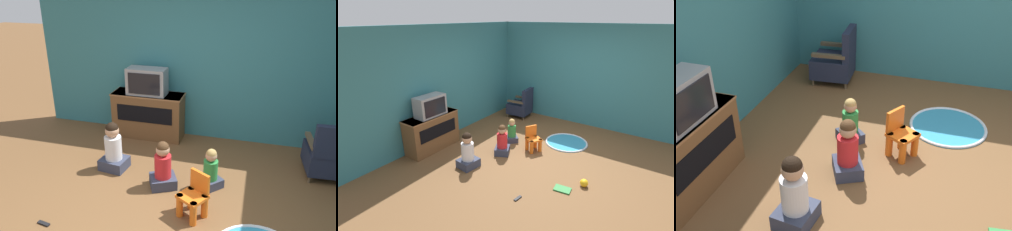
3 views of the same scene
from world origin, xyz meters
The scene contains 9 objects.
wall_back centered at (-0.33, 2.48, 1.29)m, with size 5.33×0.12×2.58m.
tv_cabinet centered at (-0.99, 2.18, 0.40)m, with size 1.20×0.44×0.77m.
television centered at (-0.99, 2.15, 0.99)m, with size 0.64×0.32×0.44m.
black_armchair centered at (1.76, 1.62, 0.32)m, with size 0.59×0.63×0.84m.
yellow_kid_chair centered at (0.17, 0.34, 0.22)m, with size 0.39×0.38×0.53m.
child_watching_left centered at (-1.13, 1.04, 0.31)m, with size 0.40×0.36×0.72m.
child_watching_center centered at (-0.33, 0.80, 0.28)m, with size 0.42×0.41×0.65m.
child_watching_right centered at (0.27, 0.95, 0.24)m, with size 0.37×0.37×0.55m.
remote_control centered at (-1.40, -0.26, 0.01)m, with size 0.15×0.07×0.02m.
Camera 1 is at (0.72, -2.67, 2.53)m, focal length 35.00 mm.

